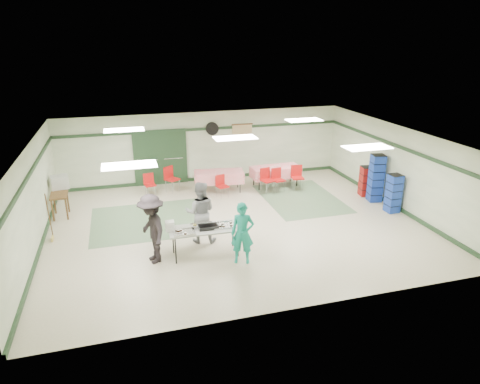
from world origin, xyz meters
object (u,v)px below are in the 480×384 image
object	(u,v)px
volunteer_dark	(152,229)
chair_a	(277,177)
dining_table_a	(276,171)
chair_b	(266,178)
crate_stack_blue_a	(393,193)
crate_stack_blue_b	(376,178)
volunteer_teal	(242,233)
dining_table_b	(219,176)
crate_stack_red	(366,181)
chair_loose_b	(149,182)
broom	(49,216)
serving_table	(205,230)
office_printer	(60,182)
chair_d	(221,184)
chair_loose_a	(170,176)
printer_table	(59,198)
volunteer_grey	(200,212)
chair_c	(297,175)

from	to	relation	value
volunteer_dark	chair_a	xyz separation A→B (m)	(4.87, 4.08, -0.37)
dining_table_a	chair_b	distance (m)	0.80
chair_b	dining_table_a	bearing A→B (deg)	28.87
crate_stack_blue_a	crate_stack_blue_b	distance (m)	1.05
volunteer_teal	dining_table_b	distance (m)	5.35
crate_stack_blue_b	dining_table_b	bearing A→B (deg)	153.62
crate_stack_red	dining_table_a	bearing A→B (deg)	145.57
chair_a	chair_loose_b	xyz separation A→B (m)	(-4.56, 0.84, -0.04)
volunteer_dark	broom	bearing A→B (deg)	-140.42
serving_table	office_printer	xyz separation A→B (m)	(-3.89, 4.36, 0.24)
chair_d	chair_loose_a	xyz separation A→B (m)	(-1.65, 1.05, 0.09)
printer_table	volunteer_teal	bearing A→B (deg)	-44.34
dining_table_a	volunteer_grey	bearing A→B (deg)	-134.80
chair_b	printer_table	size ratio (longest dim) A/B	1.14
crate_stack_blue_b	volunteer_teal	bearing A→B (deg)	-152.98
office_printer	crate_stack_red	bearing A→B (deg)	-18.70
serving_table	volunteer_teal	world-z (taller)	volunteer_teal
dining_table_a	chair_a	xyz separation A→B (m)	(-0.14, -0.57, -0.04)
volunteer_dark	chair_loose_b	bearing A→B (deg)	163.45
chair_d	chair_loose_b	distance (m)	2.58
chair_loose_a	office_printer	distance (m)	3.75
crate_stack_red	office_printer	xyz separation A→B (m)	(-10.30, 1.57, 0.41)
chair_a	broom	world-z (taller)	broom
chair_c	printer_table	size ratio (longest dim) A/B	1.14
volunteer_dark	dining_table_b	bearing A→B (deg)	135.94
dining_table_a	chair_c	xyz separation A→B (m)	(0.64, -0.56, -0.01)
crate_stack_blue_b	broom	size ratio (longest dim) A/B	1.19
chair_c	office_printer	size ratio (longest dim) A/B	1.74
crate_stack_red	office_printer	world-z (taller)	office_printer
volunteer_grey	volunteer_dark	size ratio (longest dim) A/B	0.97
serving_table	dining_table_a	distance (m)	5.94
chair_loose_b	volunteer_teal	bearing A→B (deg)	-82.14
chair_loose_b	crate_stack_blue_a	world-z (taller)	crate_stack_blue_a
volunteer_dark	chair_a	distance (m)	6.36
chair_c	chair_b	bearing A→B (deg)	-172.25
dining_table_a	chair_loose_b	size ratio (longest dim) A/B	2.32
volunteer_grey	broom	distance (m)	4.19
volunteer_grey	chair_loose_a	bearing A→B (deg)	-71.27
chair_loose_a	crate_stack_blue_b	distance (m)	7.27
chair_c	crate_stack_blue_a	xyz separation A→B (m)	(2.10, -2.92, 0.08)
chair_c	dining_table_a	bearing A→B (deg)	146.31
crate_stack_blue_a	printer_table	bearing A→B (deg)	166.10
volunteer_grey	crate_stack_red	distance (m)	6.68
dining_table_a	crate_stack_blue_a	world-z (taller)	crate_stack_blue_a
dining_table_b	broom	distance (m)	6.04
chair_a	broom	size ratio (longest dim) A/B	0.62
office_printer	chair_b	bearing A→B (deg)	-12.14
volunteer_teal	chair_c	size ratio (longest dim) A/B	1.75
crate_stack_blue_a	chair_loose_a	bearing A→B (deg)	149.27
volunteer_teal	volunteer_grey	size ratio (longest dim) A/B	0.91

